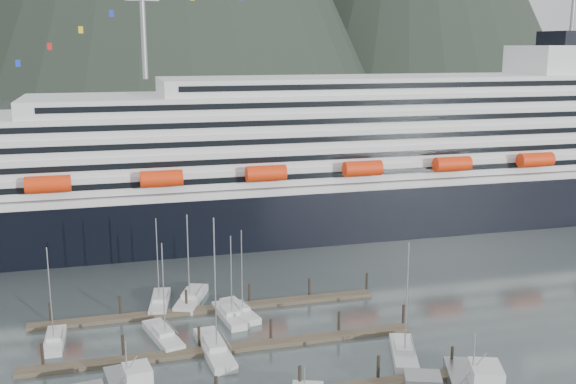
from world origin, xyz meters
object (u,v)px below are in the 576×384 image
at_px(sailboat_h, 404,354).
at_px(sailboat_e, 160,302).
at_px(sailboat_b, 163,336).
at_px(sailboat_c, 230,316).
at_px(cruise_ship, 349,167).
at_px(sailboat_d, 215,350).
at_px(sailboat_a, 55,341).
at_px(sailboat_f, 191,299).
at_px(sailboat_g, 240,311).

bearing_deg(sailboat_h, sailboat_e, 66.60).
relative_size(sailboat_b, sailboat_c, 1.08).
bearing_deg(cruise_ship, sailboat_b, -131.99).
bearing_deg(sailboat_d, sailboat_h, -112.06).
distance_m(sailboat_a, sailboat_h, 42.92).
height_order(sailboat_b, sailboat_e, sailboat_e).
xyz_separation_m(sailboat_f, sailboat_g, (5.92, -6.18, -0.04)).
bearing_deg(cruise_ship, sailboat_g, -127.08).
distance_m(sailboat_e, sailboat_h, 36.05).
height_order(sailboat_d, sailboat_f, sailboat_d).
bearing_deg(sailboat_f, sailboat_g, -115.20).
height_order(sailboat_c, sailboat_e, sailboat_e).
bearing_deg(sailboat_f, sailboat_h, -116.52).
bearing_deg(cruise_ship, sailboat_d, -124.82).
bearing_deg(sailboat_c, sailboat_e, 42.60).
bearing_deg(sailboat_f, sailboat_a, 138.96).
bearing_deg(sailboat_e, sailboat_b, -173.56).
height_order(sailboat_b, sailboat_g, sailboat_b).
height_order(sailboat_a, sailboat_h, sailboat_h).
relative_size(sailboat_a, sailboat_d, 0.74).
xyz_separation_m(sailboat_b, sailboat_d, (5.65, -5.60, 0.04)).
bearing_deg(sailboat_h, sailboat_g, 60.89).
height_order(sailboat_b, sailboat_f, sailboat_f).
xyz_separation_m(sailboat_d, sailboat_e, (-5.09, 17.36, -0.04)).
distance_m(cruise_ship, sailboat_f, 52.20).
relative_size(sailboat_d, sailboat_f, 1.28).
relative_size(sailboat_f, sailboat_g, 1.10).
relative_size(sailboat_c, sailboat_d, 0.70).
bearing_deg(sailboat_f, sailboat_d, -156.94).
height_order(sailboat_a, sailboat_d, sailboat_d).
bearing_deg(sailboat_d, sailboat_f, -2.30).
xyz_separation_m(cruise_ship, sailboat_f, (-37.00, -34.95, -11.60)).
height_order(sailboat_c, sailboat_d, sailboat_d).
bearing_deg(cruise_ship, sailboat_c, -127.65).
bearing_deg(sailboat_g, sailboat_h, -150.25).
distance_m(sailboat_e, sailboat_f, 4.47).
distance_m(sailboat_d, sailboat_h, 22.65).
bearing_deg(cruise_ship, sailboat_a, -141.06).
relative_size(sailboat_a, sailboat_e, 0.98).
bearing_deg(sailboat_b, sailboat_h, -128.25).
bearing_deg(sailboat_d, sailboat_c, -24.73).
bearing_deg(sailboat_g, sailboat_f, 31.53).
bearing_deg(sailboat_h, sailboat_d, 91.17).
distance_m(cruise_ship, sailboat_h, 62.13).
relative_size(sailboat_b, sailboat_f, 0.97).
xyz_separation_m(sailboat_f, sailboat_h, (22.19, -24.26, 0.00)).
relative_size(sailboat_a, sailboat_b, 0.98).
distance_m(sailboat_b, sailboat_c, 10.32).
height_order(sailboat_d, sailboat_h, sailboat_d).
height_order(sailboat_d, sailboat_e, sailboat_d).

